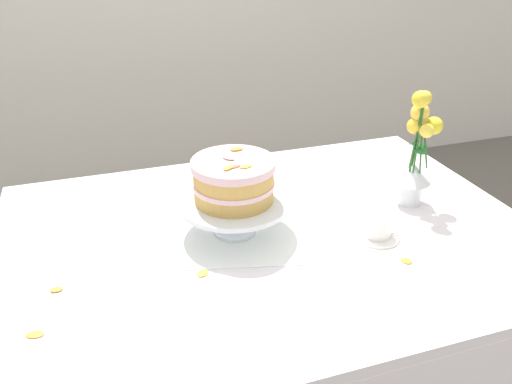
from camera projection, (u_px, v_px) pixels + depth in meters
dining_table at (272, 264)px, 1.38m from camera, size 1.40×1.00×0.74m
linen_napkin at (235, 232)px, 1.35m from camera, size 0.39×0.39×0.00m
cake_stand at (234, 205)px, 1.31m from camera, size 0.29×0.29×0.10m
layer_cake at (234, 180)px, 1.28m from camera, size 0.21×0.21×0.12m
flower_vase at (417, 155)px, 1.43m from camera, size 0.12×0.10×0.34m
teacup at (378, 229)px, 1.32m from camera, size 0.12×0.12×0.06m
loose_petal_0 at (35, 335)px, 1.01m from camera, size 0.04×0.03×0.00m
loose_petal_1 at (203, 273)px, 1.19m from camera, size 0.04×0.03×0.00m
loose_petal_2 at (56, 290)px, 1.14m from camera, size 0.03×0.02×0.01m
loose_petal_3 at (406, 261)px, 1.24m from camera, size 0.03×0.04×0.00m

